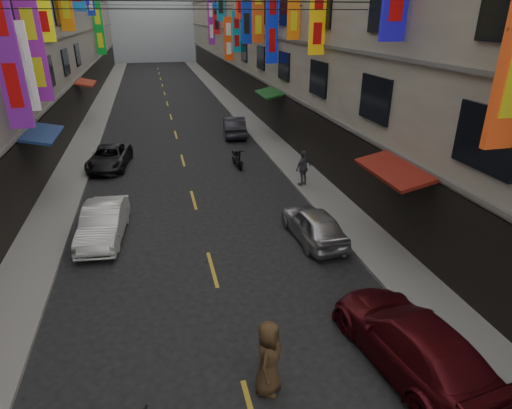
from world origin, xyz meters
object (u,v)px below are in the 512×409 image
car_right_near (412,342)px  car_right_far (234,126)px  scooter_far_right (237,159)px  car_right_mid (314,224)px  pedestrian_crossing (268,358)px  car_left_far (109,157)px  car_left_mid (103,223)px  pedestrian_rfar (303,168)px

car_right_near → car_right_far: (0.00, 22.17, -0.04)m
scooter_far_right → car_right_near: (1.13, -15.51, 0.26)m
car_right_mid → pedestrian_crossing: 7.35m
car_left_far → car_right_near: bearing=-57.2°
car_left_mid → pedestrian_rfar: bearing=25.4°
car_left_mid → car_right_far: car_right_far is taller
car_right_near → car_right_far: car_right_near is taller
car_right_mid → car_left_mid: bearing=-17.5°
car_left_far → car_right_mid: bearing=-45.1°
scooter_far_right → car_right_far: 6.76m
pedestrian_rfar → pedestrian_crossing: size_ratio=0.95×
car_right_mid → pedestrian_rfar: (1.40, 5.17, 0.37)m
car_left_mid → car_right_near: size_ratio=0.82×
car_left_far → pedestrian_crossing: pedestrian_crossing is taller
car_left_far → pedestrian_crossing: bearing=-67.5°
car_left_mid → car_right_near: 11.38m
car_right_mid → pedestrian_crossing: bearing=58.1°
pedestrian_crossing → car_left_mid: bearing=57.2°
car_right_far → car_right_near: bearing=97.0°
pedestrian_crossing → car_left_far: bearing=45.8°
scooter_far_right → car_right_mid: size_ratio=0.49×
car_left_far → car_right_mid: size_ratio=1.14×
car_right_near → car_right_far: 22.17m
scooter_far_right → car_left_far: bearing=-15.6°
car_right_far → pedestrian_crossing: (-3.50, -22.10, 0.25)m
car_left_far → car_right_far: size_ratio=1.04×
pedestrian_crossing → car_right_far: bearing=21.9°
car_left_far → car_right_near: (8.00, -17.03, 0.12)m
scooter_far_right → car_left_far: car_left_far is taller
car_right_mid → car_left_far: bearing=-56.2°
car_right_near → pedestrian_crossing: bearing=-8.2°
car_left_mid → car_left_far: car_left_mid is taller
car_right_mid → car_right_far: size_ratio=0.91×
scooter_far_right → car_left_mid: size_ratio=0.45×
pedestrian_crossing → car_right_near: bearing=-60.3°
pedestrian_rfar → car_left_mid: bearing=-10.1°
car_right_mid → car_right_far: 15.64m
car_left_far → car_right_near: 18.82m
car_right_mid → car_right_far: bearing=-93.5°
scooter_far_right → car_right_far: car_right_far is taller
car_right_near → pedestrian_crossing: pedestrian_crossing is taller
car_left_mid → pedestrian_rfar: size_ratio=2.27×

